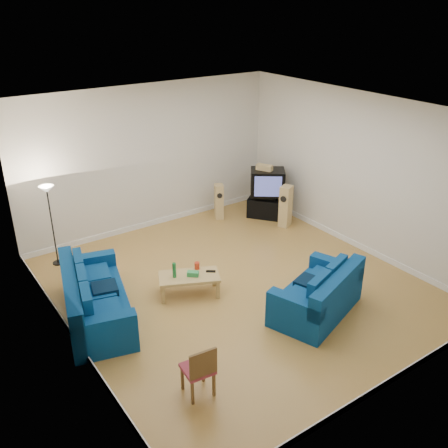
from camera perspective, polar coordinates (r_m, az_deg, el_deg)
room at (r=8.49m, az=1.54°, el=1.78°), size 6.01×6.51×3.21m
sofa_three_seat at (r=8.47m, az=-14.76°, el=-8.62°), size 1.47×2.37×0.85m
sofa_loveseat at (r=8.46m, az=10.83°, el=-8.19°), size 1.89×1.44×0.84m
coffee_table at (r=8.83m, az=-4.01°, el=-6.17°), size 1.18×0.92×0.38m
bottle at (r=8.70m, az=-5.70°, el=-5.28°), size 0.07×0.07×0.27m
tissue_box at (r=8.76m, az=-3.57°, el=-5.69°), size 0.22×0.21×0.08m
red_canister at (r=8.96m, az=-3.11°, el=-4.77°), size 0.10×0.10×0.13m
remote at (r=8.88m, az=-1.52°, el=-5.42°), size 0.17×0.14×0.02m
tv_stand at (r=11.91m, az=4.65°, el=1.89°), size 0.81×0.87×0.47m
av_receiver at (r=11.85m, az=4.84°, el=3.26°), size 0.60×0.61×0.11m
television at (r=11.67m, az=4.99°, el=4.78°), size 0.96×0.92×0.60m
centre_speaker at (r=11.53m, az=4.64°, el=6.46°), size 0.30×0.40×0.13m
speaker_left at (r=11.73m, az=-0.58°, el=2.58°), size 0.28×0.31×0.84m
speaker_right at (r=11.39m, az=7.05°, el=2.03°), size 0.35×0.32×0.96m
floor_lamp at (r=9.90m, az=-19.45°, el=2.58°), size 0.28×0.28×1.64m
dining_chair at (r=6.75m, az=-2.80°, el=-16.19°), size 0.42×0.42×0.80m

